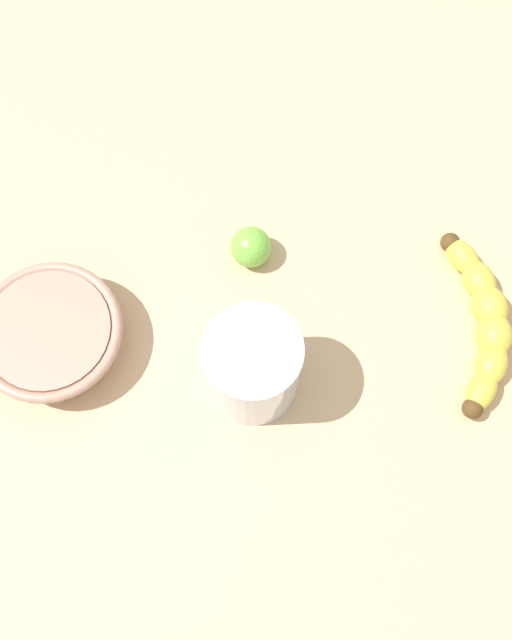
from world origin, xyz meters
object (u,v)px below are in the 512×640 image
object	(u,v)px
banana	(483,321)
lime_fruit	(251,247)
ceramic_bowl	(52,335)
smoothie_glass	(253,368)

from	to	relation	value
banana	lime_fruit	bearing A→B (deg)	69.24
banana	ceramic_bowl	world-z (taller)	ceramic_bowl
banana	smoothie_glass	distance (cm)	25.61
banana	ceramic_bowl	xyz separation A→B (cm)	(-38.16, -25.20, 0.96)
smoothie_glass	lime_fruit	size ratio (longest dim) A/B	2.56
smoothie_glass	ceramic_bowl	bearing A→B (deg)	-160.49
banana	ceramic_bowl	size ratio (longest dim) A/B	1.19
smoothie_glass	ceramic_bowl	world-z (taller)	smoothie_glass
ceramic_bowl	lime_fruit	bearing A→B (deg)	57.65
ceramic_bowl	lime_fruit	size ratio (longest dim) A/B	3.36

